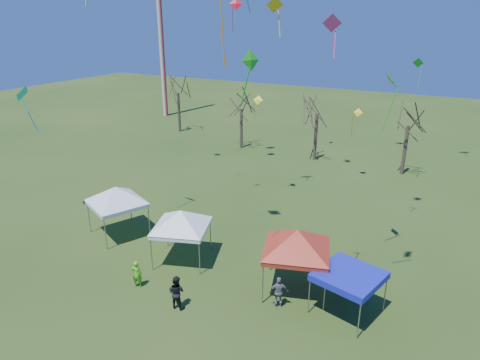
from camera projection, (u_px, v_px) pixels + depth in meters
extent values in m
plane|color=#2B4315|center=(204.00, 299.00, 21.66)|extent=(140.00, 140.00, 0.00)
cylinder|color=silver|center=(160.00, 24.00, 57.49)|extent=(0.70, 0.70, 25.00)
cylinder|color=#3D2D21|center=(179.00, 112.00, 52.51)|extent=(0.32, 0.32, 4.78)
cylinder|color=#3D2D21|center=(241.00, 128.00, 45.95)|extent=(0.32, 0.32, 4.28)
cylinder|color=#3D2D21|center=(316.00, 137.00, 42.01)|extent=(0.32, 0.32, 4.64)
cylinder|color=#3D2D21|center=(405.00, 150.00, 38.10)|extent=(0.32, 0.32, 4.49)
cylinder|color=gray|center=(89.00, 218.00, 28.00)|extent=(0.06, 0.06, 2.06)
cylinder|color=gray|center=(130.00, 207.00, 29.64)|extent=(0.06, 0.06, 2.06)
cylinder|color=gray|center=(106.00, 235.00, 25.86)|extent=(0.06, 0.06, 2.06)
cylinder|color=gray|center=(149.00, 222.00, 27.50)|extent=(0.06, 0.06, 2.06)
cube|color=white|center=(117.00, 204.00, 27.34)|extent=(4.10, 4.10, 0.25)
pyramid|color=white|center=(115.00, 187.00, 26.93)|extent=(3.97, 3.97, 1.03)
cylinder|color=gray|center=(152.00, 255.00, 23.76)|extent=(0.06, 0.06, 1.96)
cylinder|color=gray|center=(167.00, 232.00, 26.29)|extent=(0.06, 0.06, 1.96)
cylinder|color=gray|center=(199.00, 259.00, 23.36)|extent=(0.06, 0.06, 1.96)
cylinder|color=gray|center=(211.00, 235.00, 25.89)|extent=(0.06, 0.06, 1.96)
cube|color=white|center=(181.00, 228.00, 24.43)|extent=(3.72, 3.72, 0.23)
pyramid|color=white|center=(180.00, 210.00, 24.04)|extent=(3.93, 3.93, 0.98)
cylinder|color=gray|center=(263.00, 285.00, 20.96)|extent=(0.06, 0.06, 2.14)
cylinder|color=gray|center=(270.00, 254.00, 23.71)|extent=(0.06, 0.06, 2.14)
cylinder|color=gray|center=(325.00, 292.00, 20.43)|extent=(0.06, 0.06, 2.14)
cylinder|color=gray|center=(325.00, 259.00, 23.18)|extent=(0.06, 0.06, 2.14)
cube|color=#A82310|center=(297.00, 251.00, 21.64)|extent=(4.01, 4.01, 0.26)
pyramid|color=#A82310|center=(298.00, 230.00, 21.21)|extent=(4.35, 4.35, 1.07)
cylinder|color=gray|center=(309.00, 297.00, 20.28)|extent=(0.06, 0.06, 1.85)
cylinder|color=gray|center=(337.00, 274.00, 22.07)|extent=(0.06, 0.06, 1.85)
cylinder|color=gray|center=(359.00, 321.00, 18.64)|extent=(0.06, 0.06, 1.85)
cylinder|color=gray|center=(385.00, 295.00, 20.43)|extent=(0.06, 0.06, 1.85)
cube|color=#1119B0|center=(349.00, 277.00, 19.99)|extent=(3.39, 3.39, 0.22)
cube|color=#1119B0|center=(349.00, 274.00, 19.93)|extent=(3.39, 3.39, 0.11)
imported|color=black|center=(176.00, 292.00, 20.73)|extent=(0.90, 0.72, 1.74)
imported|color=slate|center=(279.00, 292.00, 20.81)|extent=(1.03, 0.82, 1.63)
imported|color=#58CE21|center=(137.00, 274.00, 22.39)|extent=(0.65, 0.53, 1.52)
cone|color=#179725|center=(418.00, 63.00, 32.31)|extent=(0.80, 0.34, 0.77)
cube|color=#179725|center=(420.00, 76.00, 32.54)|extent=(0.05, 0.57, 1.57)
cone|color=green|center=(392.00, 80.00, 21.55)|extent=(1.08, 1.26, 0.88)
cube|color=green|center=(390.00, 111.00, 21.82)|extent=(0.59, 0.29, 2.49)
cone|color=yellow|center=(275.00, 4.00, 28.89)|extent=(1.40, 1.33, 1.10)
cube|color=yellow|center=(279.00, 23.00, 29.39)|extent=(0.49, 0.60, 1.82)
cone|color=red|center=(236.00, 4.00, 37.14)|extent=(1.25, 0.95, 1.13)
cube|color=red|center=(233.00, 20.00, 37.61)|extent=(0.32, 0.58, 2.07)
cone|color=yellow|center=(358.00, 112.00, 35.19)|extent=(0.79, 0.51, 0.67)
cube|color=yellow|center=(352.00, 126.00, 35.76)|extent=(0.14, 0.82, 2.08)
cube|color=orange|center=(222.00, 16.00, 15.58)|extent=(0.14, 0.54, 3.54)
cone|color=#0DC2C4|center=(22.00, 93.00, 27.30)|extent=(1.22, 1.48, 1.09)
cube|color=#0DC2C4|center=(30.00, 115.00, 28.25)|extent=(0.87, 0.36, 2.44)
cone|color=yellow|center=(258.00, 100.00, 40.48)|extent=(1.05, 0.72, 0.87)
cube|color=yellow|center=(254.00, 111.00, 40.98)|extent=(0.17, 0.70, 1.78)
cube|color=blue|center=(247.00, 1.00, 26.78)|extent=(0.29, 0.42, 1.50)
cone|color=green|center=(251.00, 60.00, 18.57)|extent=(0.60, 0.96, 0.96)
cube|color=green|center=(245.00, 86.00, 18.78)|extent=(0.60, 0.30, 1.68)
cone|color=#F63681|center=(332.00, 23.00, 17.19)|extent=(0.84, 0.53, 0.75)
cube|color=#F63681|center=(335.00, 43.00, 17.44)|extent=(0.14, 0.36, 1.19)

